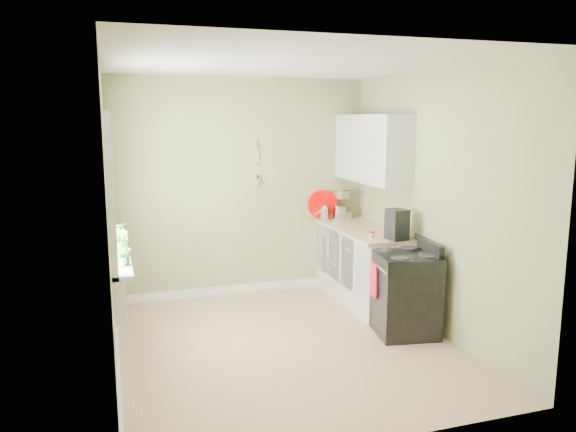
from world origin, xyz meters
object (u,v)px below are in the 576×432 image
object	(u,v)px
stove	(404,292)
coffee_maker	(397,225)
stand_mixer	(337,205)
kettle	(324,213)

from	to	relation	value
stove	coffee_maker	bearing A→B (deg)	77.49
stand_mixer	coffee_maker	distance (m)	1.44
coffee_maker	kettle	bearing A→B (deg)	102.55
stand_mixer	coffee_maker	bearing A→B (deg)	-86.48
stand_mixer	stove	bearing A→B (deg)	-89.58
kettle	stand_mixer	bearing A→B (deg)	19.97
stand_mixer	coffee_maker	xyz separation A→B (m)	(0.09, -1.44, -0.02)
kettle	coffee_maker	bearing A→B (deg)	-77.45
coffee_maker	stand_mixer	bearing A→B (deg)	93.52
stove	coffee_maker	world-z (taller)	coffee_maker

